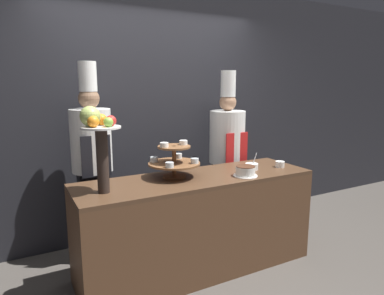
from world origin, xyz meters
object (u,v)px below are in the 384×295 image
Objects in this scene: tiered_stand at (174,160)px; serving_bowl_near at (252,166)px; cake_round at (245,171)px; cup_white at (280,164)px; chef_left at (92,158)px; chef_center_left at (227,149)px; fruit_pedestal at (98,135)px.

tiered_stand is 2.83× the size of serving_bowl_near.
tiered_stand is at bearing 154.55° from cake_round.
cake_round is 0.26m from serving_bowl_near.
serving_bowl_near is at bearing 39.64° from cake_round.
cake_round is 0.52m from cup_white.
cup_white is 1.83m from chef_left.
chef_left reaches higher than serving_bowl_near.
cake_round is 0.12× the size of chef_center_left.
chef_left is (0.08, 0.67, -0.31)m from fruit_pedestal.
serving_bowl_near reaches higher than cup_white.
chef_left is at bearing 180.00° from chef_center_left.
chef_left is (-1.38, 0.64, 0.11)m from serving_bowl_near.
serving_bowl_near is 0.09× the size of chef_left.
cake_round is 1.34× the size of serving_bowl_near.
cake_round is at bearing -113.17° from chef_center_left.
chef_left reaches higher than chef_center_left.
cake_round is 0.11× the size of chef_left.
chef_left is at bearing 157.60° from cup_white.
chef_left is at bearing 138.29° from tiered_stand.
chef_left is at bearing 82.98° from fruit_pedestal.
chef_center_left is at bearing -0.00° from chef_left.
chef_left is (-1.69, 0.69, 0.11)m from cup_white.
chef_center_left is (1.60, 0.67, -0.36)m from fruit_pedestal.
chef_left is at bearing 155.05° from serving_bowl_near.
chef_center_left is (0.35, 0.81, 0.04)m from cake_round.
chef_center_left is at bearing 30.03° from tiered_stand.
serving_bowl_near is (1.46, 0.02, -0.41)m from fruit_pedestal.
fruit_pedestal is 1.52m from serving_bowl_near.
serving_bowl_near is (0.20, 0.17, -0.01)m from cake_round.
chef_left reaches higher than tiered_stand.
cup_white is at bearing -76.62° from chef_center_left.
cake_round is at bearing -6.45° from fruit_pedestal.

